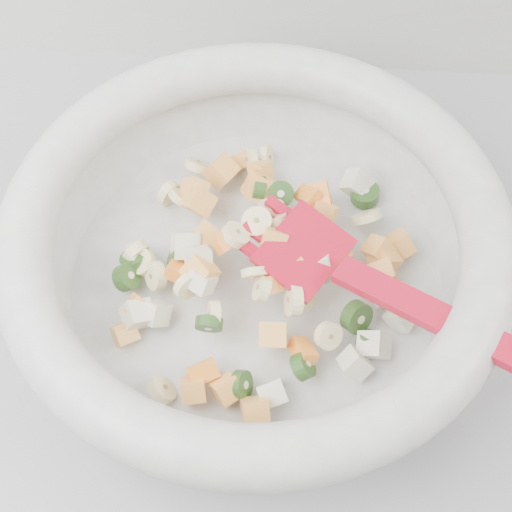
{
  "coord_description": "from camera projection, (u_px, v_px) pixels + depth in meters",
  "views": [
    {
      "loc": [
        0.2,
        1.11,
        1.46
      ],
      "look_at": [
        0.18,
        1.44,
        0.95
      ],
      "focal_mm": 50.0,
      "sensor_mm": 36.0,
      "label": 1
    }
  ],
  "objects": [
    {
      "name": "mixing_bowl",
      "position": [
        257.0,
        247.0,
        0.6
      ],
      "size": [
        0.48,
        0.42,
        0.12
      ],
      "color": "silver",
      "rests_on": "counter"
    },
    {
      "name": "counter",
      "position": [
        137.0,
        424.0,
        1.05
      ],
      "size": [
        2.0,
        0.6,
        0.9
      ],
      "primitive_type": "cube",
      "color": "#97969B",
      "rests_on": "ground"
    }
  ]
}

